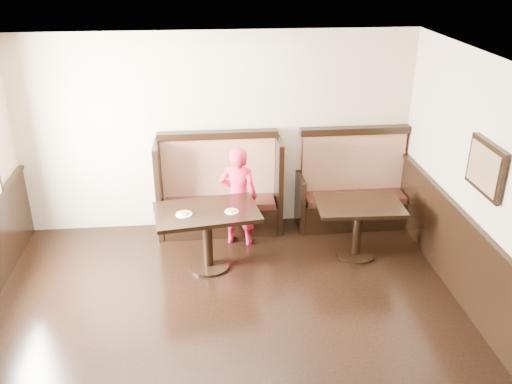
{
  "coord_description": "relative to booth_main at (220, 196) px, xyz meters",
  "views": [
    {
      "loc": [
        -0.16,
        -3.73,
        3.82
      ],
      "look_at": [
        0.43,
        2.35,
        1.0
      ],
      "focal_mm": 38.0,
      "sensor_mm": 36.0,
      "label": 1
    }
  ],
  "objects": [
    {
      "name": "room_shell",
      "position": [
        -0.3,
        -3.01,
        0.14
      ],
      "size": [
        7.0,
        7.0,
        7.0
      ],
      "color": "#C2AB8C",
      "rests_on": "ground"
    },
    {
      "name": "booth_main",
      "position": [
        0.0,
        0.0,
        0.0
      ],
      "size": [
        1.75,
        0.72,
        1.45
      ],
      "color": "black",
      "rests_on": "ground"
    },
    {
      "name": "booth_neighbor",
      "position": [
        1.95,
        -0.0,
        -0.05
      ],
      "size": [
        1.65,
        0.72,
        1.45
      ],
      "color": "black",
      "rests_on": "ground"
    },
    {
      "name": "table_main",
      "position": [
        -0.19,
        -1.02,
        0.1
      ],
      "size": [
        1.37,
        0.97,
        0.81
      ],
      "rotation": [
        0.0,
        0.0,
        0.14
      ],
      "color": "black",
      "rests_on": "ground"
    },
    {
      "name": "table_neighbor",
      "position": [
        1.78,
        -0.92,
        0.04
      ],
      "size": [
        1.12,
        0.76,
        0.76
      ],
      "rotation": [
        0.0,
        0.0,
        -0.04
      ],
      "color": "black",
      "rests_on": "ground"
    },
    {
      "name": "child",
      "position": [
        0.24,
        -0.44,
        0.18
      ],
      "size": [
        0.59,
        0.47,
        1.42
      ],
      "primitive_type": "imported",
      "rotation": [
        0.0,
        0.0,
        2.87
      ],
      "color": "red",
      "rests_on": "ground"
    },
    {
      "name": "pizza_plate_left",
      "position": [
        -0.47,
        -1.11,
        0.3
      ],
      "size": [
        0.2,
        0.2,
        0.04
      ],
      "color": "white",
      "rests_on": "table_main"
    },
    {
      "name": "pizza_plate_right",
      "position": [
        0.12,
        -1.09,
        0.3
      ],
      "size": [
        0.17,
        0.17,
        0.03
      ],
      "color": "white",
      "rests_on": "table_main"
    }
  ]
}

